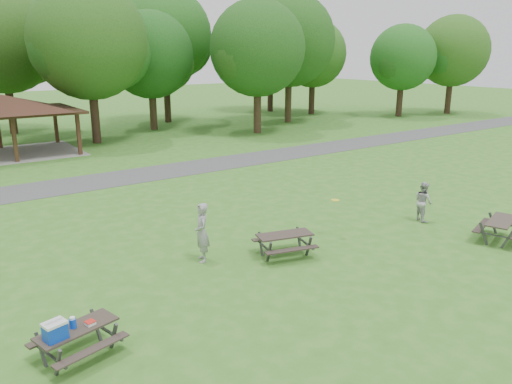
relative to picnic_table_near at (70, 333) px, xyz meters
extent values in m
plane|color=#336E1F|center=(7.11, 0.70, -0.66)|extent=(160.00, 160.00, 0.00)
cube|color=#434346|center=(7.11, 14.70, -0.65)|extent=(120.00, 3.20, 0.02)
cube|color=#322112|center=(3.11, 22.00, 0.64)|extent=(0.22, 0.22, 2.60)
cube|color=#361E13|center=(6.81, 22.00, 0.64)|extent=(0.22, 0.22, 2.60)
cube|color=#372214|center=(6.81, 27.40, 0.64)|extent=(0.22, 0.22, 2.60)
cube|color=black|center=(3.11, 24.70, 2.02)|extent=(8.60, 6.60, 0.16)
pyramid|color=#321C14|center=(3.11, 24.70, 2.60)|extent=(7.01, 7.01, 1.00)
cube|color=gray|center=(3.11, 24.70, -0.65)|extent=(8.40, 6.40, 0.03)
cylinder|color=black|center=(9.11, 25.70, 1.35)|extent=(0.60, 0.60, 4.02)
sphere|color=#1D4814|center=(9.11, 25.70, 6.36)|extent=(8.00, 8.00, 8.00)
sphere|color=#154814|center=(10.91, 26.00, 5.56)|extent=(5.20, 5.20, 5.20)
sphere|color=#164112|center=(7.51, 25.50, 5.76)|extent=(4.80, 4.80, 4.80)
cylinder|color=#302215|center=(15.11, 29.20, 1.05)|extent=(0.60, 0.60, 3.43)
sphere|color=#134313|center=(15.11, 29.20, 5.39)|extent=(7.00, 7.00, 7.00)
sphere|color=#1C4C15|center=(16.68, 29.50, 4.69)|extent=(4.55, 4.55, 4.55)
sphere|color=#184513|center=(13.71, 29.00, 4.87)|extent=(4.20, 4.20, 4.20)
cylinder|color=#312115|center=(21.11, 22.70, 1.23)|extent=(0.60, 0.60, 3.78)
sphere|color=#154213|center=(21.11, 22.70, 5.89)|extent=(7.40, 7.40, 7.40)
sphere|color=#1E4915|center=(22.77, 23.00, 5.15)|extent=(4.81, 4.81, 4.81)
sphere|color=#194112|center=(19.63, 22.50, 5.34)|extent=(4.44, 4.44, 4.44)
cylinder|color=#302315|center=(27.11, 26.20, 1.44)|extent=(0.60, 0.60, 4.20)
sphere|color=#164313|center=(27.11, 26.20, 6.61)|extent=(8.20, 8.20, 8.20)
sphere|color=#154212|center=(28.95, 26.50, 5.79)|extent=(5.33, 5.33, 5.33)
sphere|color=#164213|center=(25.47, 26.00, 6.00)|extent=(4.92, 4.92, 4.92)
cylinder|color=black|center=(33.11, 29.70, 1.12)|extent=(0.60, 0.60, 3.57)
sphere|color=#1F4F16|center=(33.11, 29.70, 5.46)|extent=(6.80, 6.80, 6.80)
sphere|color=#1E4F16|center=(34.64, 30.00, 4.78)|extent=(4.42, 4.42, 4.42)
sphere|color=#163F12|center=(31.75, 29.50, 4.95)|extent=(4.08, 4.08, 4.08)
cylinder|color=black|center=(39.11, 23.20, 1.02)|extent=(0.60, 0.60, 3.36)
sphere|color=#164E16|center=(39.11, 23.20, 5.10)|extent=(6.40, 6.40, 6.40)
sphere|color=#214E16|center=(40.55, 23.50, 4.46)|extent=(4.16, 4.16, 4.16)
sphere|color=#154213|center=(37.83, 23.00, 4.62)|extent=(3.84, 3.84, 3.84)
cylinder|color=#332016|center=(5.11, 33.70, 1.40)|extent=(0.60, 0.60, 4.13)
sphere|color=#1E4413|center=(5.11, 33.70, 6.47)|extent=(8.00, 8.00, 8.00)
sphere|color=#1B4212|center=(6.91, 34.00, 5.67)|extent=(5.20, 5.20, 5.20)
cylinder|color=black|center=(18.11, 32.70, 1.61)|extent=(0.60, 0.60, 4.55)
sphere|color=#184D16|center=(18.11, 32.70, 7.04)|extent=(8.40, 8.40, 8.40)
sphere|color=#154112|center=(20.00, 33.00, 6.20)|extent=(5.46, 5.46, 5.46)
sphere|color=#194313|center=(16.43, 32.50, 6.41)|extent=(5.04, 5.04, 5.04)
cylinder|color=black|center=(31.11, 34.20, 1.47)|extent=(0.60, 0.60, 4.27)
sphere|color=#1C4012|center=(31.11, 34.20, 6.61)|extent=(8.00, 8.00, 8.00)
sphere|color=#204A15|center=(32.91, 34.50, 5.81)|extent=(5.20, 5.20, 5.20)
sphere|color=#173F12|center=(29.51, 34.00, 6.01)|extent=(4.80, 4.80, 4.80)
cylinder|color=black|center=(45.11, 21.70, 1.17)|extent=(0.60, 0.60, 3.67)
sphere|color=#214C15|center=(45.11, 21.70, 5.71)|extent=(7.20, 7.20, 7.20)
sphere|color=#194915|center=(46.73, 22.00, 4.99)|extent=(4.68, 4.68, 4.68)
sphere|color=#154914|center=(43.67, 21.50, 5.17)|extent=(4.32, 4.32, 4.32)
cube|color=#2E2721|center=(0.15, 0.07, 0.01)|extent=(1.78, 1.03, 0.05)
cube|color=#312723|center=(0.28, -0.47, -0.26)|extent=(1.68, 0.62, 0.04)
cube|color=#2C2620|center=(0.02, 0.60, -0.26)|extent=(1.68, 0.62, 0.04)
cube|color=#434346|center=(-0.39, -0.42, -0.33)|extent=(0.14, 0.35, 0.72)
cube|color=#434346|center=(-0.55, 0.26, -0.33)|extent=(0.14, 0.35, 0.72)
cube|color=#38383B|center=(-0.47, -0.08, -0.30)|extent=(0.37, 1.33, 0.05)
cube|color=#454548|center=(0.86, -0.12, -0.33)|extent=(0.14, 0.35, 0.72)
cube|color=#464649|center=(0.69, 0.56, -0.33)|extent=(0.14, 0.35, 0.72)
cube|color=#424245|center=(0.77, 0.22, -0.30)|extent=(0.37, 1.33, 0.05)
cube|color=#0C39BC|center=(-0.32, -0.14, 0.20)|extent=(0.48, 0.40, 0.33)
cube|color=silver|center=(-0.32, -0.14, 0.39)|extent=(0.50, 0.42, 0.05)
cylinder|color=silver|center=(-0.32, -0.14, 0.46)|extent=(0.36, 0.11, 0.03)
cylinder|color=blue|center=(0.09, 0.10, 0.14)|extent=(0.17, 0.17, 0.20)
cylinder|color=white|center=(0.09, 0.10, 0.26)|extent=(0.13, 0.13, 0.05)
cube|color=silver|center=(0.43, 0.02, 0.07)|extent=(0.22, 0.22, 0.06)
cube|color=red|center=(0.43, 0.02, 0.11)|extent=(0.23, 0.23, 0.01)
cube|color=#2F2622|center=(7.16, 1.81, 0.05)|extent=(1.87, 1.13, 0.05)
cube|color=#2C231F|center=(7.01, 1.26, -0.24)|extent=(1.76, 0.70, 0.04)
cube|color=#2E2721|center=(7.31, 2.37, -0.24)|extent=(1.76, 0.70, 0.04)
cube|color=#39393B|center=(6.41, 1.64, -0.31)|extent=(0.15, 0.37, 0.76)
cube|color=#3E3E41|center=(6.60, 2.34, -0.31)|extent=(0.15, 0.37, 0.76)
cube|color=#444547|center=(6.51, 1.99, -0.28)|extent=(0.43, 1.39, 0.05)
cube|color=#3B3B3E|center=(7.71, 1.28, -0.31)|extent=(0.15, 0.37, 0.76)
cube|color=#3B3B3D|center=(7.90, 1.99, -0.31)|extent=(0.15, 0.37, 0.76)
cube|color=#454548|center=(7.81, 1.64, -0.28)|extent=(0.43, 1.39, 0.05)
cube|color=#322B24|center=(14.02, -1.46, 0.06)|extent=(1.92, 1.23, 0.05)
cube|color=#2C241F|center=(13.84, -0.90, -0.23)|extent=(1.78, 0.80, 0.04)
cube|color=#424144|center=(13.48, -2.03, -0.30)|extent=(0.17, 0.37, 0.78)
cube|color=#3D3D40|center=(13.25, -1.32, -0.30)|extent=(0.17, 0.37, 0.78)
cube|color=#3F3F41|center=(13.37, -1.67, -0.27)|extent=(0.51, 1.40, 0.05)
cube|color=#454548|center=(14.56, -0.89, -0.30)|extent=(0.17, 0.37, 0.78)
cube|color=#414143|center=(14.68, -1.25, -0.27)|extent=(0.51, 1.40, 0.05)
cylinder|color=yellow|center=(9.64, 2.13, 0.68)|extent=(0.33, 0.33, 0.02)
imported|color=gray|center=(4.83, 2.99, 0.27)|extent=(0.65, 0.79, 1.87)
imported|color=#A7A7AA|center=(13.64, 1.42, 0.10)|extent=(0.79, 0.89, 1.53)
camera|label=1|loc=(-2.19, -9.70, 5.62)|focal=35.00mm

